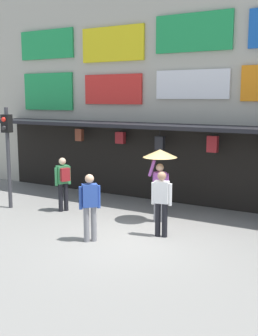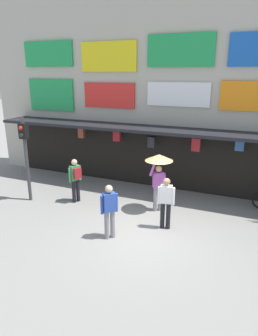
{
  "view_description": "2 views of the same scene",
  "coord_description": "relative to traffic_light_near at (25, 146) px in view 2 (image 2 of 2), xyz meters",
  "views": [
    {
      "loc": [
        5.0,
        -8.65,
        3.5
      ],
      "look_at": [
        -1.01,
        1.73,
        1.47
      ],
      "focal_mm": 44.63,
      "sensor_mm": 36.0,
      "label": 1
    },
    {
      "loc": [
        2.8,
        -7.66,
        4.73
      ],
      "look_at": [
        -1.21,
        1.97,
        1.37
      ],
      "focal_mm": 31.98,
      "sensor_mm": 36.0,
      "label": 2
    }
  ],
  "objects": [
    {
      "name": "ground_plane",
      "position": [
        4.82,
        -0.7,
        -2.14
      ],
      "size": [
        80.0,
        80.0,
        0.0
      ],
      "primitive_type": "plane",
      "color": "gray"
    },
    {
      "name": "shopfront",
      "position": [
        4.82,
        3.87,
        1.82
      ],
      "size": [
        18.0,
        2.6,
        8.0
      ],
      "color": "#B2AD9E",
      "rests_on": "ground"
    },
    {
      "name": "traffic_light_near",
      "position": [
        0.0,
        0.0,
        0.0
      ],
      "size": [
        0.3,
        0.34,
        3.2
      ],
      "color": "#38383D",
      "rests_on": "ground"
    },
    {
      "name": "pedestrian_in_yellow",
      "position": [
        5.42,
        -0.12,
        -1.19
      ],
      "size": [
        0.52,
        0.28,
        1.68
      ],
      "color": "black",
      "rests_on": "ground"
    },
    {
      "name": "pedestrian_with_umbrella",
      "position": [
        4.81,
        1.0,
        -0.5
      ],
      "size": [
        0.96,
        0.96,
        2.08
      ],
      "color": "gray",
      "rests_on": "ground"
    },
    {
      "name": "pedestrian_in_black",
      "position": [
        1.75,
        0.54,
        -1.16
      ],
      "size": [
        0.45,
        0.49,
        1.68
      ],
      "color": "black",
      "rests_on": "ground"
    },
    {
      "name": "pedestrian_in_white",
      "position": [
        4.06,
        -1.31,
        -1.19
      ],
      "size": [
        0.41,
        0.41,
        1.68
      ],
      "color": "gray",
      "rests_on": "ground"
    }
  ]
}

